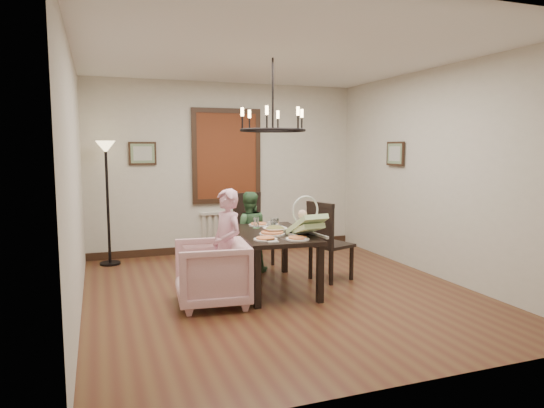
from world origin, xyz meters
TOP-DOWN VIEW (x-y plane):
  - room_shell at (0.00, 0.37)m, footprint 4.51×5.00m
  - dining_table at (-0.02, 0.17)m, footprint 0.97×1.57m
  - chair_far at (0.14, 1.42)m, footprint 0.58×0.58m
  - chair_right at (0.84, 0.28)m, footprint 0.59×0.59m
  - armchair at (-0.88, -0.21)m, footprint 0.87×0.85m
  - elderly_woman at (-0.69, -0.17)m, footprint 0.36×0.45m
  - seated_man at (-0.06, 1.06)m, footprint 0.52×0.45m
  - baby_bouncer at (0.25, -0.25)m, footprint 0.42×0.54m
  - salad_bowl at (-0.02, 0.10)m, footprint 0.34×0.34m
  - pizza_platter at (-0.09, 0.00)m, footprint 0.30×0.30m
  - drinking_glass at (0.05, 0.35)m, footprint 0.07×0.07m
  - window_blinds at (0.00, 2.46)m, footprint 1.00×0.03m
  - radiator at (0.00, 2.48)m, footprint 0.92×0.12m
  - picture_back at (-1.35, 2.47)m, footprint 0.42×0.03m
  - picture_right at (2.21, 0.90)m, footprint 0.03×0.42m
  - floor_lamp at (-1.90, 2.15)m, footprint 0.30×0.30m
  - chandelier at (-0.02, 0.17)m, footprint 0.80×0.80m

SIDE VIEW (x-z plane):
  - radiator at x=0.00m, z-range 0.04..0.66m
  - armchair at x=-0.88m, z-range 0.00..0.72m
  - seated_man at x=-0.06m, z-range 0.00..0.94m
  - chair_right at x=0.84m, z-range 0.00..1.06m
  - elderly_woman at x=-0.69m, z-range 0.00..1.07m
  - chair_far at x=0.14m, z-range 0.00..1.08m
  - dining_table at x=-0.02m, z-range 0.27..0.97m
  - pizza_platter at x=-0.09m, z-range 0.71..0.75m
  - salad_bowl at x=-0.02m, z-range 0.71..0.79m
  - drinking_glass at x=0.05m, z-range 0.71..0.84m
  - baby_bouncer at x=0.25m, z-range 0.71..1.04m
  - floor_lamp at x=-1.90m, z-range 0.00..1.80m
  - room_shell at x=0.00m, z-range -0.01..2.80m
  - window_blinds at x=0.00m, z-range 0.90..2.30m
  - picture_back at x=-1.35m, z-range 1.47..1.83m
  - picture_right at x=2.21m, z-range 1.47..1.83m
  - chandelier at x=-0.02m, z-range 1.93..1.97m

